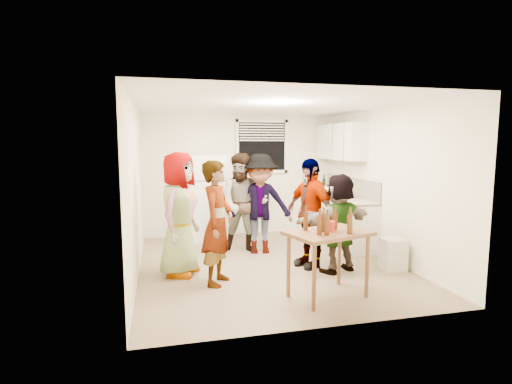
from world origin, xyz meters
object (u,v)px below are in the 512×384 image
object	(u,v)px
red_cup	(331,231)
guest_black	(309,266)
guest_back_left	(244,253)
beer_bottle_counter	(346,200)
blue_cup	(345,201)
serving_table	(327,297)
trash_bin	(393,254)
guest_orange	(338,271)
beer_bottle_table	(335,230)
refrigerator	(207,198)
kettle	(327,194)
guest_grey	(180,274)
wine_bottle	(324,191)
guest_back_right	(260,252)
guest_stripe	(218,283)

from	to	relation	value
red_cup	guest_black	bearing A→B (deg)	81.01
guest_back_left	beer_bottle_counter	bearing A→B (deg)	11.87
blue_cup	serving_table	distance (m)	2.51
trash_bin	guest_orange	world-z (taller)	trash_bin
trash_bin	beer_bottle_table	world-z (taller)	beer_bottle_table
refrigerator	serving_table	size ratio (longest dim) A/B	1.71
beer_bottle_counter	beer_bottle_table	xyz separation A→B (m)	(-1.12, -1.95, -0.06)
blue_cup	red_cup	bearing A→B (deg)	-120.17
guest_black	kettle	bearing A→B (deg)	127.99
guest_grey	guest_back_left	world-z (taller)	guest_back_left
serving_table	red_cup	world-z (taller)	red_cup
kettle	red_cup	distance (m)	3.25
refrigerator	wine_bottle	xyz separation A→B (m)	(2.50, 0.06, 0.05)
trash_bin	guest_back_right	distance (m)	2.25
guest_stripe	wine_bottle	bearing A→B (deg)	-18.64
guest_back_right	guest_grey	bearing A→B (deg)	-139.79
red_cup	guest_stripe	bearing A→B (deg)	148.13
wine_bottle	serving_table	xyz separation A→B (m)	(-1.39, -3.40, -0.90)
guest_back_right	serving_table	bearing A→B (deg)	-72.20
red_cup	guest_orange	xyz separation A→B (m)	(0.53, 0.90, -0.84)
guest_stripe	guest_back_left	distance (m)	1.57
refrigerator	guest_grey	xyz separation A→B (m)	(-0.65, -2.02, -0.85)
guest_grey	guest_stripe	xyz separation A→B (m)	(0.49, -0.51, 0.00)
kettle	wine_bottle	world-z (taller)	wine_bottle
beer_bottle_table	guest_back_left	size ratio (longest dim) A/B	0.13
serving_table	guest_back_right	bearing A→B (deg)	98.47
refrigerator	guest_back_right	world-z (taller)	refrigerator
beer_bottle_counter	guest_black	distance (m)	1.57
guest_back_right	guest_back_left	bearing A→B (deg)	178.31
blue_cup	guest_back_right	xyz separation A→B (m)	(-1.53, 0.17, -0.90)
wine_bottle	serving_table	size ratio (longest dim) A/B	0.27
beer_bottle_counter	guest_back_left	xyz separation A→B (m)	(-1.85, 0.21, -0.90)
refrigerator	blue_cup	distance (m)	2.67
wine_bottle	guest_back_right	distance (m)	2.29
serving_table	guest_back_left	world-z (taller)	serving_table
red_cup	guest_orange	world-z (taller)	red_cup
guest_back_left	guest_black	bearing A→B (deg)	-31.63
kettle	serving_table	world-z (taller)	kettle
guest_back_right	guest_orange	size ratio (longest dim) A/B	1.17
beer_bottle_table	guest_stripe	world-z (taller)	beer_bottle_table
blue_cup	serving_table	size ratio (longest dim) A/B	0.11
kettle	blue_cup	xyz separation A→B (m)	(-0.09, -0.99, 0.00)
beer_bottle_counter	guest_stripe	world-z (taller)	beer_bottle_counter
red_cup	wine_bottle	bearing A→B (deg)	68.30
wine_bottle	beer_bottle_counter	bearing A→B (deg)	-96.23
serving_table	red_cup	distance (m)	0.84
refrigerator	beer_bottle_counter	size ratio (longest dim) A/B	7.81
blue_cup	red_cup	world-z (taller)	blue_cup
guest_back_right	red_cup	bearing A→B (deg)	-71.30
beer_bottle_counter	beer_bottle_table	size ratio (longest dim) A/B	0.96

